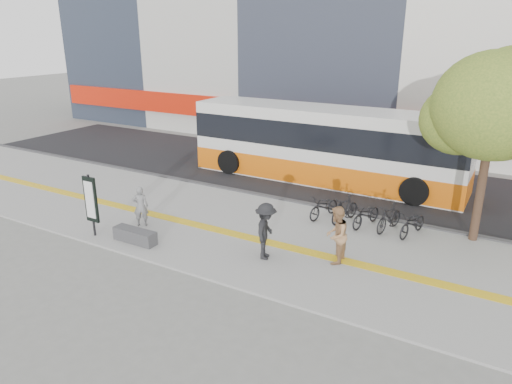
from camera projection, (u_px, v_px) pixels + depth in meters
The scene contains 13 objects.
ground at pixel (220, 247), 15.58m from camera, with size 120.00×120.00×0.00m, color slate.
sidewalk at pixel (243, 230), 16.79m from camera, with size 40.00×7.00×0.08m, color gray.
tactile_strip at pixel (236, 234), 16.37m from camera, with size 40.00×0.45×0.01m, color yellow.
street at pixel (323, 177), 22.94m from camera, with size 40.00×8.00×0.06m, color black.
curb at pixel (287, 201), 19.65m from camera, with size 40.00×0.25×0.14m, color #333235.
bench at pixel (135, 236), 15.72m from camera, with size 1.60×0.45×0.45m, color #333235.
signboard at pixel (91, 200), 15.88m from camera, with size 0.55×0.10×2.20m.
street_tree at pixel (494, 108), 14.66m from camera, with size 4.40×3.80×6.31m.
bus at pixel (325, 147), 21.90m from camera, with size 12.79×3.03×3.41m.
bicycle_row at pixel (366, 214), 16.94m from camera, with size 4.26×1.78×0.98m.
seated_woman at pixel (141, 206), 16.90m from camera, with size 0.54×0.36×1.49m, color black.
pedestrian_tan at pixel (336, 235), 14.14m from camera, with size 0.87×0.68×1.80m, color #AB7D52.
pedestrian_dark at pixel (266, 231), 14.40m from camera, with size 1.17×0.67×1.80m, color black.
Camera 1 is at (8.10, -11.63, 6.83)m, focal length 32.98 mm.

